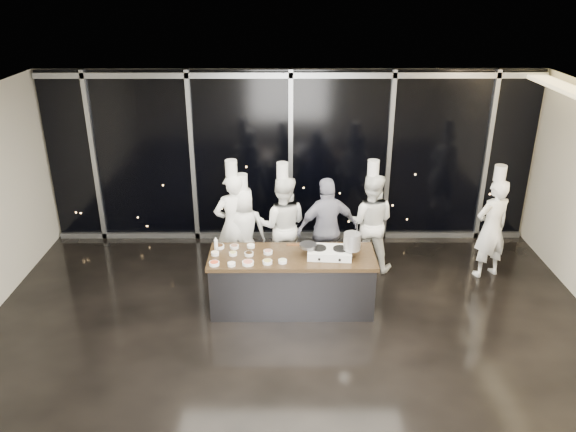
# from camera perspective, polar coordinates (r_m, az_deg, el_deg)

# --- Properties ---
(ground) EXTENTS (9.00, 9.00, 0.00)m
(ground) POSITION_cam_1_polar(r_m,az_deg,el_deg) (7.99, 0.47, -12.72)
(ground) COLOR black
(ground) RESTS_ON ground
(room_shell) EXTENTS (9.02, 7.02, 3.21)m
(room_shell) POSITION_cam_1_polar(r_m,az_deg,el_deg) (6.92, 1.99, 2.49)
(room_shell) COLOR beige
(room_shell) RESTS_ON ground
(window_wall) EXTENTS (8.90, 0.11, 3.20)m
(window_wall) POSITION_cam_1_polar(r_m,az_deg,el_deg) (10.37, 0.27, 5.92)
(window_wall) COLOR black
(window_wall) RESTS_ON ground
(demo_counter) EXTENTS (2.46, 0.86, 0.90)m
(demo_counter) POSITION_cam_1_polar(r_m,az_deg,el_deg) (8.50, 0.41, -6.67)
(demo_counter) COLOR #333237
(demo_counter) RESTS_ON ground
(stove) EXTENTS (0.66, 0.45, 0.14)m
(stove) POSITION_cam_1_polar(r_m,az_deg,el_deg) (8.25, 4.24, -3.70)
(stove) COLOR white
(stove) RESTS_ON demo_counter
(frying_pan) EXTENTS (0.45, 0.28, 0.04)m
(frying_pan) POSITION_cam_1_polar(r_m,az_deg,el_deg) (8.21, 1.99, -3.00)
(frying_pan) COLOR gray
(frying_pan) RESTS_ON stove
(stock_pot) EXTENTS (0.27, 0.27, 0.25)m
(stock_pot) POSITION_cam_1_polar(r_m,az_deg,el_deg) (8.15, 6.53, -2.57)
(stock_pot) COLOR silver
(stock_pot) RESTS_ON stove
(prep_bowls) EXTENTS (1.12, 0.70, 0.05)m
(prep_bowls) POSITION_cam_1_polar(r_m,az_deg,el_deg) (8.24, -4.65, -4.03)
(prep_bowls) COLOR white
(prep_bowls) RESTS_ON demo_counter
(squeeze_bottle) EXTENTS (0.06, 0.06, 0.21)m
(squeeze_bottle) POSITION_cam_1_polar(r_m,az_deg,el_deg) (8.48, -7.33, -2.78)
(squeeze_bottle) COLOR white
(squeeze_bottle) RESTS_ON demo_counter
(chef_far_left) EXTENTS (0.77, 0.65, 2.01)m
(chef_far_left) POSITION_cam_1_polar(r_m,az_deg,el_deg) (9.31, -5.56, -0.81)
(chef_far_left) COLOR white
(chef_far_left) RESTS_ON ground
(chef_left) EXTENTS (0.80, 0.56, 1.76)m
(chef_left) POSITION_cam_1_polar(r_m,az_deg,el_deg) (9.40, -4.56, -1.41)
(chef_left) COLOR white
(chef_left) RESTS_ON ground
(chef_center) EXTENTS (0.89, 0.73, 1.96)m
(chef_center) POSITION_cam_1_polar(r_m,az_deg,el_deg) (9.33, -0.54, -0.90)
(chef_center) COLOR white
(chef_center) RESTS_ON ground
(guest) EXTENTS (1.11, 0.69, 1.75)m
(guest) POSITION_cam_1_polar(r_m,az_deg,el_deg) (9.19, 4.00, -1.31)
(guest) COLOR #141537
(guest) RESTS_ON ground
(chef_right) EXTENTS (0.96, 0.83, 1.95)m
(chef_right) POSITION_cam_1_polar(r_m,az_deg,el_deg) (9.56, 8.32, -0.56)
(chef_right) COLOR white
(chef_right) RESTS_ON ground
(chef_side) EXTENTS (0.73, 0.61, 1.95)m
(chef_side) POSITION_cam_1_polar(r_m,az_deg,el_deg) (9.81, 19.97, -1.09)
(chef_side) COLOR white
(chef_side) RESTS_ON ground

